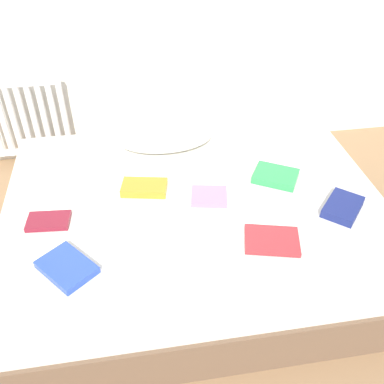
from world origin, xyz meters
name	(u,v)px	position (x,y,z in m)	size (l,w,h in m)	color
ground_plane	(193,260)	(0.00, 0.00, 0.00)	(8.00, 8.00, 0.00)	#93704C
bed	(193,230)	(0.00, 0.00, 0.25)	(2.00, 1.50, 0.50)	brown
radiator	(24,119)	(-1.05, 1.20, 0.39)	(0.62, 0.04, 0.58)	white
pillow	(165,136)	(-0.09, 0.51, 0.57)	(0.59, 0.34, 0.13)	white
textbook_maroon	(48,221)	(-0.73, -0.10, 0.51)	(0.20, 0.13, 0.02)	maroon
textbook_red	(272,240)	(0.30, -0.41, 0.51)	(0.25, 0.18, 0.02)	red
textbook_pink	(209,196)	(0.08, -0.04, 0.52)	(0.18, 0.15, 0.03)	pink
textbook_navy	(343,207)	(0.72, -0.24, 0.52)	(0.23, 0.16, 0.04)	navy
textbook_orange	(144,188)	(-0.25, 0.08, 0.52)	(0.24, 0.13, 0.04)	orange
textbook_blue	(67,267)	(-0.63, -0.42, 0.52)	(0.24, 0.17, 0.03)	#2847B7
textbook_green	(276,176)	(0.47, 0.07, 0.52)	(0.23, 0.18, 0.04)	green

